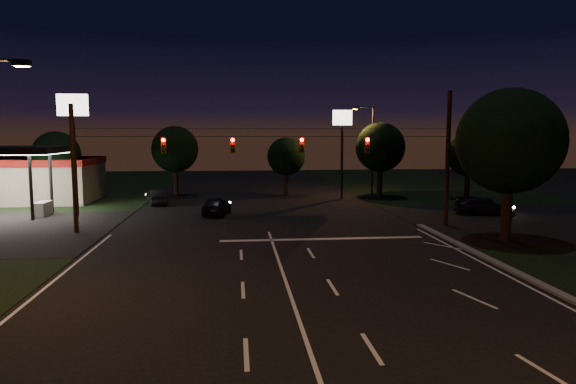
{
  "coord_description": "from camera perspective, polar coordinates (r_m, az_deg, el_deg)",
  "views": [
    {
      "loc": [
        -2.04,
        -17.83,
        6.12
      ],
      "look_at": [
        0.8,
        9.85,
        3.0
      ],
      "focal_mm": 32.0,
      "sensor_mm": 36.0,
      "label": 1
    }
  ],
  "objects": [
    {
      "name": "car_oncoming_b",
      "position": [
        46.59,
        -14.41,
        -0.53
      ],
      "size": [
        2.52,
        4.25,
        1.32
      ],
      "primitive_type": "imported",
      "rotation": [
        0.0,
        0.0,
        3.44
      ],
      "color": "black",
      "rests_on": "ground"
    },
    {
      "name": "street_light_right_far",
      "position": [
        51.58,
        9.1,
        5.34
      ],
      "size": [
        2.2,
        0.35,
        9.0
      ],
      "color": "black",
      "rests_on": "ground"
    },
    {
      "name": "cross_street_right",
      "position": [
        40.84,
        26.93,
        -2.92
      ],
      "size": [
        20.0,
        16.0,
        0.02
      ],
      "primitive_type": "cube",
      "color": "black",
      "rests_on": "ground"
    },
    {
      "name": "utility_pole_left",
      "position": [
        34.85,
        -22.42,
        -4.21
      ],
      "size": [
        0.28,
        0.28,
        8.0
      ],
      "primitive_type": "cylinder",
      "color": "black",
      "rests_on": "ground"
    },
    {
      "name": "tree_far_a",
      "position": [
        50.56,
        -24.28,
        3.72
      ],
      "size": [
        4.2,
        4.2,
        6.42
      ],
      "color": "black",
      "rests_on": "ground"
    },
    {
      "name": "tree_far_b",
      "position": [
        52.32,
        -12.41,
        4.6
      ],
      "size": [
        4.6,
        4.6,
        6.98
      ],
      "color": "black",
      "rests_on": "ground"
    },
    {
      "name": "pole_sign_right",
      "position": [
        48.87,
        6.04,
        6.5
      ],
      "size": [
        1.8,
        0.3,
        8.4
      ],
      "color": "black",
      "rests_on": "ground"
    },
    {
      "name": "utility_pole_right",
      "position": [
        36.23,
        17.08,
        -3.61
      ],
      "size": [
        0.3,
        0.3,
        9.0
      ],
      "primitive_type": "cylinder",
      "color": "black",
      "rests_on": "ground"
    },
    {
      "name": "signal_span",
      "position": [
        32.86,
        -2.31,
        5.32
      ],
      "size": [
        24.0,
        0.4,
        1.56
      ],
      "color": "black",
      "rests_on": "ground"
    },
    {
      "name": "tree_right_near",
      "position": [
        32.03,
        23.32,
        5.09
      ],
      "size": [
        6.0,
        6.0,
        8.76
      ],
      "color": "black",
      "rests_on": "ground"
    },
    {
      "name": "pole_sign_left_near",
      "position": [
        41.6,
        -22.75,
        7.09
      ],
      "size": [
        2.2,
        0.3,
        9.1
      ],
      "color": "black",
      "rests_on": "ground"
    },
    {
      "name": "gas_station",
      "position": [
        52.27,
        -28.14,
        1.54
      ],
      "size": [
        14.2,
        16.1,
        5.25
      ],
      "color": "gray",
      "rests_on": "ground"
    },
    {
      "name": "car_cross",
      "position": [
        42.01,
        20.95,
        -1.51
      ],
      "size": [
        4.78,
        2.85,
        1.3
      ],
      "primitive_type": "imported",
      "rotation": [
        0.0,
        0.0,
        1.33
      ],
      "color": "black",
      "rests_on": "ground"
    },
    {
      "name": "stop_bar",
      "position": [
        30.38,
        3.83,
        -5.23
      ],
      "size": [
        12.0,
        0.5,
        0.01
      ],
      "primitive_type": "cube",
      "color": "silver",
      "rests_on": "ground"
    },
    {
      "name": "tree_far_d",
      "position": [
        50.96,
        10.2,
        4.84
      ],
      "size": [
        4.8,
        4.8,
        7.3
      ],
      "color": "black",
      "rests_on": "ground"
    },
    {
      "name": "ground",
      "position": [
        18.96,
        0.65,
        -12.44
      ],
      "size": [
        140.0,
        140.0,
        0.0
      ],
      "primitive_type": "plane",
      "color": "black",
      "rests_on": "ground"
    },
    {
      "name": "car_oncoming_a",
      "position": [
        39.57,
        -7.93,
        -1.53
      ],
      "size": [
        2.41,
        4.39,
        1.41
      ],
      "primitive_type": "imported",
      "rotation": [
        0.0,
        0.0,
        2.96
      ],
      "color": "black",
      "rests_on": "ground"
    },
    {
      "name": "tree_far_c",
      "position": [
        51.23,
        -0.19,
        3.92
      ],
      "size": [
        3.8,
        3.8,
        5.86
      ],
      "color": "black",
      "rests_on": "ground"
    },
    {
      "name": "tree_far_e",
      "position": [
        51.9,
        19.34,
        3.82
      ],
      "size": [
        4.0,
        4.0,
        6.18
      ],
      "color": "black",
      "rests_on": "ground"
    }
  ]
}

